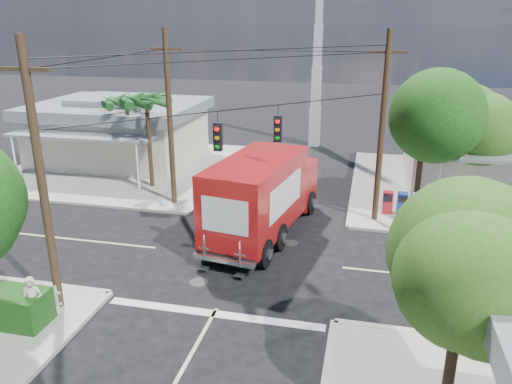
% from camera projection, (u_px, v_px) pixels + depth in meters
% --- Properties ---
extents(ground, '(120.00, 120.00, 0.00)m').
position_uv_depth(ground, '(245.00, 257.00, 20.72)').
color(ground, black).
rests_on(ground, ground).
extents(sidewalk_ne, '(14.12, 14.12, 0.14)m').
position_uv_depth(sidewalk_ne, '(477.00, 192.00, 28.39)').
color(sidewalk_ne, gray).
rests_on(sidewalk_ne, ground).
extents(sidewalk_nw, '(14.12, 14.12, 0.14)m').
position_uv_depth(sidewalk_nw, '(126.00, 167.00, 33.02)').
color(sidewalk_nw, gray).
rests_on(sidewalk_nw, ground).
extents(road_markings, '(32.00, 32.00, 0.01)m').
position_uv_depth(road_markings, '(236.00, 274.00, 19.36)').
color(road_markings, beige).
rests_on(road_markings, ground).
extents(building_ne, '(11.80, 10.20, 4.50)m').
position_uv_depth(building_ne, '(510.00, 150.00, 28.30)').
color(building_ne, silver).
rests_on(building_ne, sidewalk_ne).
extents(building_nw, '(10.80, 10.20, 4.30)m').
position_uv_depth(building_nw, '(119.00, 130.00, 34.01)').
color(building_nw, beige).
rests_on(building_nw, sidewalk_nw).
extents(radio_tower, '(0.80, 0.80, 17.00)m').
position_uv_depth(radio_tower, '(317.00, 72.00, 37.16)').
color(radio_tower, silver).
rests_on(radio_tower, ground).
extents(tree_ne_front, '(4.21, 4.14, 6.66)m').
position_uv_depth(tree_ne_front, '(425.00, 121.00, 23.83)').
color(tree_ne_front, '#422D1C').
rests_on(tree_ne_front, sidewalk_ne).
extents(tree_ne_back, '(3.77, 3.66, 5.82)m').
position_uv_depth(tree_ne_back, '(473.00, 126.00, 25.49)').
color(tree_ne_back, '#422D1C').
rests_on(tree_ne_back, sidewalk_ne).
extents(tree_se, '(3.67, 3.54, 5.62)m').
position_uv_depth(tree_se, '(466.00, 269.00, 11.23)').
color(tree_se, '#422D1C').
rests_on(tree_se, sidewalk_se).
extents(palm_nw_front, '(3.01, 3.08, 5.59)m').
position_uv_depth(palm_nw_front, '(146.00, 102.00, 27.56)').
color(palm_nw_front, '#422D1C').
rests_on(palm_nw_front, sidewalk_nw).
extents(palm_nw_back, '(3.01, 3.08, 5.19)m').
position_uv_depth(palm_nw_back, '(126.00, 103.00, 29.48)').
color(palm_nw_back, '#422D1C').
rests_on(palm_nw_back, sidewalk_nw).
extents(utility_poles, '(12.00, 10.68, 9.00)m').
position_uv_depth(utility_poles, '(217.00, 137.00, 20.99)').
color(utility_poles, '#473321').
rests_on(utility_poles, ground).
extents(vending_boxes, '(1.90, 0.50, 1.10)m').
position_uv_depth(vending_boxes, '(402.00, 203.00, 24.81)').
color(vending_boxes, '#B11921').
rests_on(vending_boxes, sidewalk_ne).
extents(delivery_truck, '(3.98, 8.97, 3.76)m').
position_uv_depth(delivery_truck, '(263.00, 195.00, 22.32)').
color(delivery_truck, black).
rests_on(delivery_truck, ground).
extents(pedestrian, '(0.74, 0.60, 1.74)m').
position_uv_depth(pedestrian, '(33.00, 303.00, 15.54)').
color(pedestrian, beige).
rests_on(pedestrian, sidewalk_sw).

